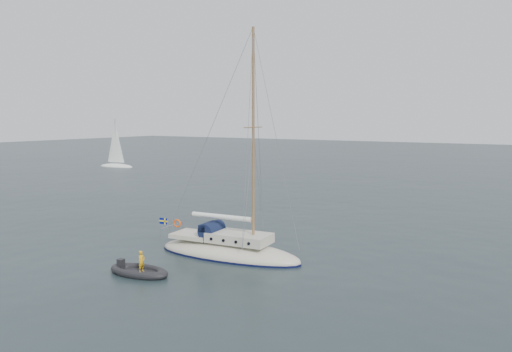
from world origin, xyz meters
The scene contains 5 objects.
ground centered at (0.00, 0.00, 0.00)m, with size 300.00×300.00×0.00m, color black.
sailboat centered at (-2.32, 0.13, 1.07)m, with size 9.96×2.98×14.19m.
dinghy centered at (-5.44, 0.79, 0.18)m, with size 2.81×1.27×0.40m.
rib centered at (-4.43, -5.38, 0.22)m, with size 3.67×1.67×1.36m.
distant_yacht_a centered at (-50.49, 35.69, 3.74)m, with size 6.60×3.52×8.75m.
Camera 1 is at (14.66, -24.32, 8.44)m, focal length 35.00 mm.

